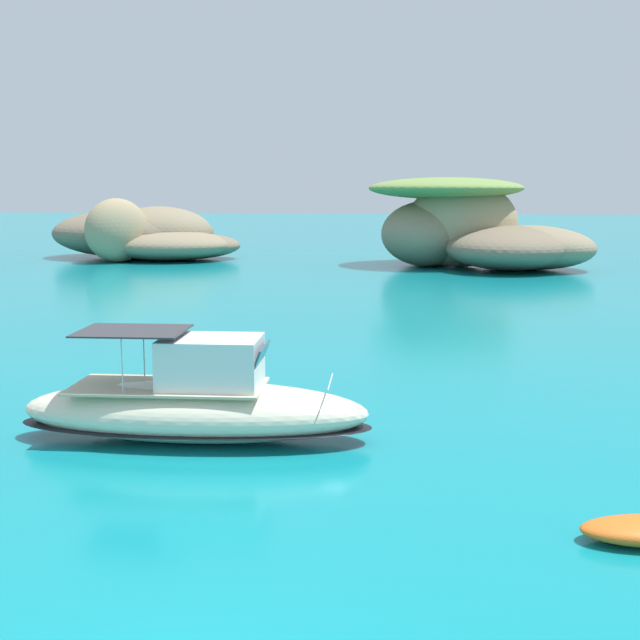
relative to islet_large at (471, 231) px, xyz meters
name	(u,v)px	position (x,y,z in m)	size (l,w,h in m)	color
islet_large	(471,231)	(0.00, 0.00, 0.00)	(19.28, 17.51, 6.97)	#9E8966
islet_small	(148,236)	(-27.80, 4.34, -0.86)	(18.87, 15.43, 5.31)	#756651
motorboat_cream	(196,406)	(-8.25, -47.51, -1.98)	(8.76, 3.12, 2.70)	beige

